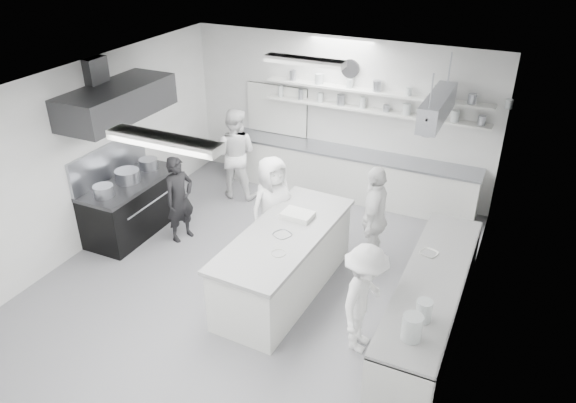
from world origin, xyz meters
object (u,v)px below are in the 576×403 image
at_px(stove, 133,207).
at_px(back_counter, 345,174).
at_px(prep_island, 285,263).
at_px(right_counter, 429,310).
at_px(cook_stove, 180,199).
at_px(cook_back, 235,154).

distance_m(stove, back_counter, 4.03).
bearing_deg(stove, prep_island, -8.13).
bearing_deg(right_counter, prep_island, 175.86).
height_order(stove, cook_stove, cook_stove).
height_order(stove, right_counter, right_counter).
bearing_deg(cook_back, cook_stove, 77.37).
bearing_deg(prep_island, cook_stove, 167.99).
xyz_separation_m(back_counter, cook_back, (-1.93, -0.90, 0.43)).
relative_size(cook_stove, cook_back, 0.84).
xyz_separation_m(right_counter, cook_back, (-4.28, 2.50, 0.42)).
bearing_deg(back_counter, stove, -136.01).
xyz_separation_m(back_counter, cook_stove, (-1.99, -2.66, 0.29)).
xyz_separation_m(back_counter, prep_island, (0.22, -3.25, 0.02)).
bearing_deg(cook_back, stove, 52.15).
bearing_deg(cook_stove, stove, 116.09).
bearing_deg(cook_stove, prep_island, -87.23).
distance_m(stove, right_counter, 5.28).
bearing_deg(prep_island, cook_back, 135.36).
relative_size(right_counter, cook_stove, 2.20).
distance_m(stove, cook_back, 2.18).
bearing_deg(cook_stove, cook_back, 15.81).
height_order(back_counter, cook_back, cook_back).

